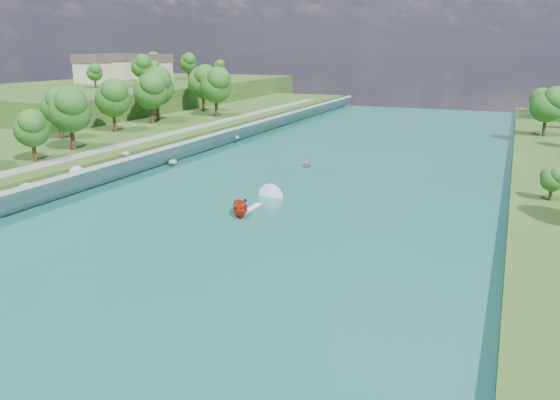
% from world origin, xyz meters
% --- Properties ---
extents(ground, '(260.00, 260.00, 0.00)m').
position_xyz_m(ground, '(0.00, 0.00, 0.00)').
color(ground, '#2D5119').
rests_on(ground, ground).
extents(river_water, '(55.00, 240.00, 0.10)m').
position_xyz_m(river_water, '(0.00, 20.00, 0.05)').
color(river_water, '#1A6658').
rests_on(river_water, ground).
extents(berm_west, '(45.00, 240.00, 3.50)m').
position_xyz_m(berm_west, '(-50.00, 20.00, 1.75)').
color(berm_west, '#2D5119').
rests_on(berm_west, ground).
extents(ridge_west, '(60.00, 120.00, 9.00)m').
position_xyz_m(ridge_west, '(-82.50, 95.00, 4.50)').
color(ridge_west, '#2D5119').
rests_on(ridge_west, ground).
extents(riprap_bank, '(4.04, 236.00, 4.18)m').
position_xyz_m(riprap_bank, '(-25.86, 19.35, 1.81)').
color(riprap_bank, slate).
rests_on(riprap_bank, ground).
extents(riverside_path, '(3.00, 200.00, 0.10)m').
position_xyz_m(riverside_path, '(-32.50, 20.00, 3.55)').
color(riverside_path, gray).
rests_on(riverside_path, berm_west).
extents(ridge_houses, '(29.50, 29.50, 8.40)m').
position_xyz_m(ridge_houses, '(-88.67, 100.00, 13.31)').
color(ridge_houses, beige).
rests_on(ridge_houses, ridge_west).
extents(trees_west, '(17.70, 150.94, 13.79)m').
position_xyz_m(trees_west, '(-42.60, 18.84, 9.52)').
color(trees_west, '#144E17').
rests_on(trees_west, berm_west).
extents(trees_ridge, '(20.58, 60.09, 10.56)m').
position_xyz_m(trees_ridge, '(-73.52, 99.56, 13.74)').
color(trees_ridge, '#144E17').
rests_on(trees_ridge, ridge_west).
extents(motorboat, '(3.60, 19.02, 1.92)m').
position_xyz_m(motorboat, '(-1.65, 12.51, 0.79)').
color(motorboat, red).
rests_on(motorboat, river_water).
extents(raft, '(2.44, 3.06, 1.56)m').
position_xyz_m(raft, '(-4.10, 40.03, 0.45)').
color(raft, gray).
rests_on(raft, river_water).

